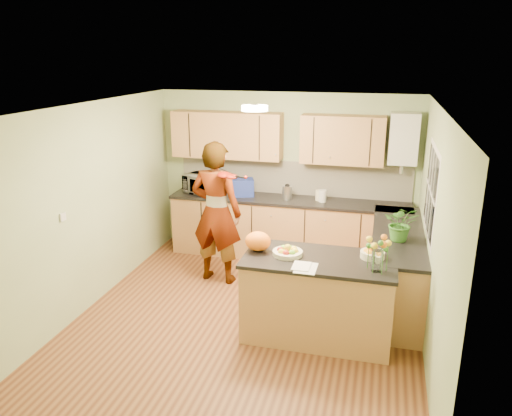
# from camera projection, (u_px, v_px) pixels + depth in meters

# --- Properties ---
(floor) EXTENTS (4.50, 4.50, 0.00)m
(floor) POSITION_uv_depth(u_px,v_px,m) (249.00, 316.00, 6.04)
(floor) COLOR #542B18
(floor) RESTS_ON ground
(ceiling) EXTENTS (4.00, 4.50, 0.02)m
(ceiling) POSITION_uv_depth(u_px,v_px,m) (247.00, 107.00, 5.30)
(ceiling) COLOR white
(ceiling) RESTS_ON wall_back
(wall_back) EXTENTS (4.00, 0.02, 2.50)m
(wall_back) POSITION_uv_depth(u_px,v_px,m) (286.00, 174.00, 7.75)
(wall_back) COLOR #8D9F72
(wall_back) RESTS_ON floor
(wall_front) EXTENTS (4.00, 0.02, 2.50)m
(wall_front) POSITION_uv_depth(u_px,v_px,m) (165.00, 315.00, 3.59)
(wall_front) COLOR #8D9F72
(wall_front) RESTS_ON floor
(wall_left) EXTENTS (0.02, 4.50, 2.50)m
(wall_left) POSITION_uv_depth(u_px,v_px,m) (92.00, 206.00, 6.15)
(wall_left) COLOR #8D9F72
(wall_left) RESTS_ON floor
(wall_right) EXTENTS (0.02, 4.50, 2.50)m
(wall_right) POSITION_uv_depth(u_px,v_px,m) (433.00, 234.00, 5.19)
(wall_right) COLOR #8D9F72
(wall_right) RESTS_ON floor
(back_counter) EXTENTS (3.64, 0.62, 0.94)m
(back_counter) POSITION_uv_depth(u_px,v_px,m) (288.00, 228.00, 7.68)
(back_counter) COLOR #A47941
(back_counter) RESTS_ON floor
(right_counter) EXTENTS (0.62, 2.24, 0.94)m
(right_counter) POSITION_uv_depth(u_px,v_px,m) (396.00, 267.00, 6.28)
(right_counter) COLOR #A47941
(right_counter) RESTS_ON floor
(splashback) EXTENTS (3.60, 0.02, 0.52)m
(splashback) POSITION_uv_depth(u_px,v_px,m) (292.00, 178.00, 7.72)
(splashback) COLOR silver
(splashback) RESTS_ON back_counter
(upper_cabinets) EXTENTS (3.20, 0.34, 0.70)m
(upper_cabinets) POSITION_uv_depth(u_px,v_px,m) (273.00, 137.00, 7.45)
(upper_cabinets) COLOR #A47941
(upper_cabinets) RESTS_ON wall_back
(boiler) EXTENTS (0.40, 0.30, 0.86)m
(boiler) POSITION_uv_depth(u_px,v_px,m) (404.00, 139.00, 7.00)
(boiler) COLOR silver
(boiler) RESTS_ON wall_back
(window_right) EXTENTS (0.01, 1.30, 1.05)m
(window_right) POSITION_uv_depth(u_px,v_px,m) (431.00, 191.00, 5.66)
(window_right) COLOR silver
(window_right) RESTS_ON wall_right
(light_switch) EXTENTS (0.02, 0.09, 0.09)m
(light_switch) POSITION_uv_depth(u_px,v_px,m) (63.00, 217.00, 5.57)
(light_switch) COLOR silver
(light_switch) RESTS_ON wall_left
(ceiling_lamp) EXTENTS (0.30, 0.30, 0.07)m
(ceiling_lamp) POSITION_uv_depth(u_px,v_px,m) (255.00, 108.00, 5.58)
(ceiling_lamp) COLOR #FFEABF
(ceiling_lamp) RESTS_ON ceiling
(peninsula_island) EXTENTS (1.64, 0.84, 0.94)m
(peninsula_island) POSITION_uv_depth(u_px,v_px,m) (318.00, 297.00, 5.51)
(peninsula_island) COLOR #A47941
(peninsula_island) RESTS_ON floor
(fruit_dish) EXTENTS (0.33, 0.33, 0.11)m
(fruit_dish) POSITION_uv_depth(u_px,v_px,m) (288.00, 251.00, 5.44)
(fruit_dish) COLOR beige
(fruit_dish) RESTS_ON peninsula_island
(orange_bowl) EXTENTS (0.26, 0.26, 0.15)m
(orange_bowl) POSITION_uv_depth(u_px,v_px,m) (373.00, 252.00, 5.36)
(orange_bowl) COLOR beige
(orange_bowl) RESTS_ON peninsula_island
(flower_vase) EXTENTS (0.26, 0.26, 0.48)m
(flower_vase) POSITION_uv_depth(u_px,v_px,m) (378.00, 241.00, 4.97)
(flower_vase) COLOR silver
(flower_vase) RESTS_ON peninsula_island
(orange_bag) EXTENTS (0.34, 0.30, 0.22)m
(orange_bag) POSITION_uv_depth(u_px,v_px,m) (258.00, 241.00, 5.55)
(orange_bag) COLOR orange
(orange_bag) RESTS_ON peninsula_island
(papers) EXTENTS (0.22, 0.30, 0.01)m
(papers) POSITION_uv_depth(u_px,v_px,m) (306.00, 268.00, 5.12)
(papers) COLOR silver
(papers) RESTS_ON peninsula_island
(violinist) EXTENTS (0.77, 0.55, 1.96)m
(violinist) POSITION_uv_depth(u_px,v_px,m) (216.00, 213.00, 6.75)
(violinist) COLOR tan
(violinist) RESTS_ON floor
(violin) EXTENTS (0.61, 0.53, 0.15)m
(violin) POSITION_uv_depth(u_px,v_px,m) (225.00, 175.00, 6.32)
(violin) COLOR #4C0C04
(violin) RESTS_ON violinist
(microwave) EXTENTS (0.62, 0.51, 0.29)m
(microwave) POSITION_uv_depth(u_px,v_px,m) (202.00, 184.00, 7.80)
(microwave) COLOR silver
(microwave) RESTS_ON back_counter
(blue_box) EXTENTS (0.39, 0.34, 0.26)m
(blue_box) POSITION_uv_depth(u_px,v_px,m) (243.00, 187.00, 7.68)
(blue_box) COLOR navy
(blue_box) RESTS_ON back_counter
(kettle) EXTENTS (0.15, 0.15, 0.28)m
(kettle) POSITION_uv_depth(u_px,v_px,m) (287.00, 192.00, 7.50)
(kettle) COLOR silver
(kettle) RESTS_ON back_counter
(jar_cream) EXTENTS (0.13, 0.13, 0.16)m
(jar_cream) POSITION_uv_depth(u_px,v_px,m) (319.00, 195.00, 7.44)
(jar_cream) COLOR beige
(jar_cream) RESTS_ON back_counter
(jar_white) EXTENTS (0.15, 0.15, 0.18)m
(jar_white) POSITION_uv_depth(u_px,v_px,m) (323.00, 196.00, 7.37)
(jar_white) COLOR silver
(jar_white) RESTS_ON back_counter
(potted_plant) EXTENTS (0.40, 0.35, 0.43)m
(potted_plant) POSITION_uv_depth(u_px,v_px,m) (401.00, 223.00, 5.81)
(potted_plant) COLOR #377426
(potted_plant) RESTS_ON right_counter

